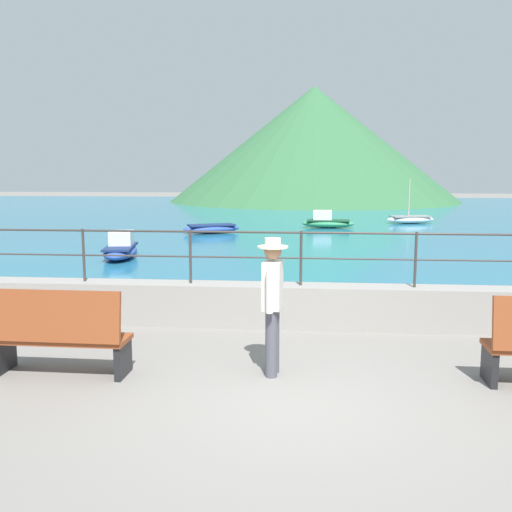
# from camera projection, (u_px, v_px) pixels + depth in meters

# --- Properties ---
(ground_plane) EXTENTS (120.00, 120.00, 0.00)m
(ground_plane) POSITION_uv_depth(u_px,v_px,m) (295.00, 403.00, 6.45)
(ground_plane) COLOR slate
(promenade_wall) EXTENTS (20.00, 0.56, 0.70)m
(promenade_wall) POSITION_uv_depth(u_px,v_px,m) (300.00, 306.00, 9.55)
(promenade_wall) COLOR gray
(promenade_wall) RESTS_ON ground
(railing) EXTENTS (18.44, 0.04, 0.90)m
(railing) POSITION_uv_depth(u_px,v_px,m) (301.00, 248.00, 9.40)
(railing) COLOR #383330
(railing) RESTS_ON promenade_wall
(lake_water) EXTENTS (64.00, 44.32, 0.06)m
(lake_water) POSITION_uv_depth(u_px,v_px,m) (307.00, 216.00, 31.89)
(lake_water) COLOR #236B89
(lake_water) RESTS_ON ground
(hill_main) EXTENTS (23.50, 23.50, 9.26)m
(hill_main) POSITION_uv_depth(u_px,v_px,m) (314.00, 144.00, 46.84)
(hill_main) COLOR #33663D
(hill_main) RESTS_ON ground
(bench_main) EXTENTS (1.71, 0.58, 1.13)m
(bench_main) POSITION_uv_depth(u_px,v_px,m) (58.00, 333.00, 7.20)
(bench_main) COLOR brown
(bench_main) RESTS_ON ground
(person_walking) EXTENTS (0.38, 0.57, 1.75)m
(person_walking) POSITION_uv_depth(u_px,v_px,m) (273.00, 299.00, 7.20)
(person_walking) COLOR #4C4C56
(person_walking) RESTS_ON ground
(boat_0) EXTENTS (1.26, 2.42, 0.76)m
(boat_0) POSITION_uv_depth(u_px,v_px,m) (121.00, 249.00, 16.64)
(boat_0) COLOR #2D4C9E
(boat_0) RESTS_ON lake_water
(boat_3) EXTENTS (2.47, 1.77, 0.36)m
(boat_3) POSITION_uv_depth(u_px,v_px,m) (211.00, 228.00, 23.13)
(boat_3) COLOR #2D4C9E
(boat_3) RESTS_ON lake_water
(boat_4) EXTENTS (2.32, 0.96, 0.76)m
(boat_4) POSITION_uv_depth(u_px,v_px,m) (327.00, 222.00, 25.33)
(boat_4) COLOR #338C59
(boat_4) RESTS_ON lake_water
(boat_5) EXTENTS (2.45, 1.44, 2.11)m
(boat_5) POSITION_uv_depth(u_px,v_px,m) (410.00, 219.00, 27.41)
(boat_5) COLOR white
(boat_5) RESTS_ON lake_water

